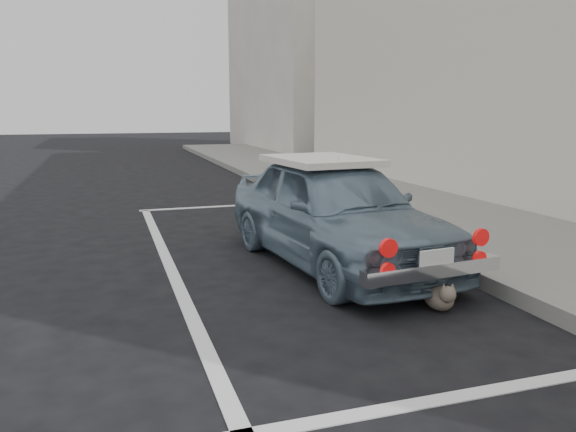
# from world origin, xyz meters

# --- Properties ---
(ground) EXTENTS (80.00, 80.00, 0.00)m
(ground) POSITION_xyz_m (0.00, 0.00, 0.00)
(ground) COLOR black
(ground) RESTS_ON ground
(sidewalk) EXTENTS (2.80, 40.00, 0.15)m
(sidewalk) POSITION_xyz_m (3.20, 2.00, 0.07)
(sidewalk) COLOR slate
(sidewalk) RESTS_ON ground
(building_far) EXTENTS (3.50, 10.00, 8.00)m
(building_far) POSITION_xyz_m (6.35, 20.00, 4.00)
(building_far) COLOR beige
(building_far) RESTS_ON ground
(pline_rear) EXTENTS (3.00, 0.12, 0.01)m
(pline_rear) POSITION_xyz_m (0.50, -0.50, 0.00)
(pline_rear) COLOR silver
(pline_rear) RESTS_ON ground
(pline_front) EXTENTS (3.00, 0.12, 0.01)m
(pline_front) POSITION_xyz_m (0.50, 6.50, 0.00)
(pline_front) COLOR silver
(pline_front) RESTS_ON ground
(pline_side) EXTENTS (0.12, 7.00, 0.01)m
(pline_side) POSITION_xyz_m (-0.90, 3.00, 0.00)
(pline_side) COLOR silver
(pline_side) RESTS_ON ground
(retro_coupe) EXTENTS (1.74, 3.60, 1.18)m
(retro_coupe) POSITION_xyz_m (0.84, 2.42, 0.60)
(retro_coupe) COLOR slate
(retro_coupe) RESTS_ON ground
(cat) EXTENTS (0.27, 0.52, 0.28)m
(cat) POSITION_xyz_m (1.12, 0.81, 0.13)
(cat) COLOR #6C6252
(cat) RESTS_ON ground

